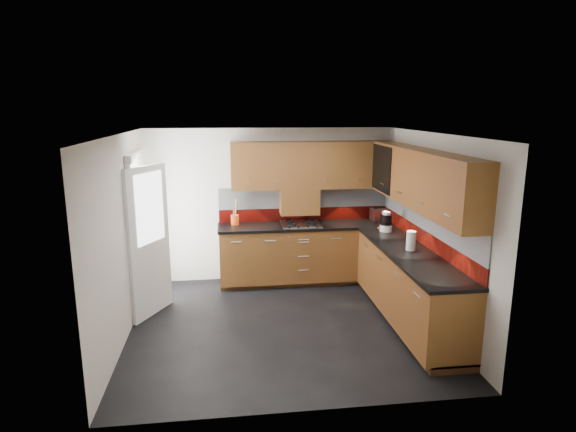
{
  "coord_description": "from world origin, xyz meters",
  "views": [
    {
      "loc": [
        -0.66,
        -5.63,
        2.7
      ],
      "look_at": [
        0.15,
        0.65,
        1.27
      ],
      "focal_mm": 30.0,
      "sensor_mm": 36.0,
      "label": 1
    }
  ],
  "objects": [
    {
      "name": "glass_cabinet",
      "position": [
        1.71,
        1.07,
        1.87
      ],
      "size": [
        0.32,
        0.8,
        0.66
      ],
      "color": "black",
      "rests_on": "room"
    },
    {
      "name": "utensil_pot",
      "position": [
        -0.55,
        1.61,
        1.04
      ],
      "size": [
        0.12,
        0.12,
        0.44
      ],
      "color": "#C34612",
      "rests_on": "countertop"
    },
    {
      "name": "extractor_hood",
      "position": [
        0.45,
        1.64,
        1.28
      ],
      "size": [
        0.6,
        0.33,
        0.4
      ],
      "primitive_type": "cube",
      "color": "#5A2C14",
      "rests_on": "room"
    },
    {
      "name": "food_processor",
      "position": [
        1.62,
        0.92,
        1.07
      ],
      "size": [
        0.17,
        0.17,
        0.29
      ],
      "color": "white",
      "rests_on": "countertop"
    },
    {
      "name": "backsplash",
      "position": [
        1.28,
        0.93,
        1.21
      ],
      "size": [
        2.7,
        3.2,
        0.54
      ],
      "color": "#660C09",
      "rests_on": "countertop"
    },
    {
      "name": "countertop",
      "position": [
        1.05,
        0.7,
        0.92
      ],
      "size": [
        2.72,
        3.22,
        0.04
      ],
      "color": "black",
      "rests_on": "base_cabinets"
    },
    {
      "name": "orange_cloth",
      "position": [
        1.63,
        1.08,
        0.95
      ],
      "size": [
        0.16,
        0.14,
        0.01
      ],
      "primitive_type": "cube",
      "rotation": [
        0.0,
        0.0,
        0.27
      ],
      "color": "orange",
      "rests_on": "countertop"
    },
    {
      "name": "room",
      "position": [
        0.0,
        0.0,
        1.5
      ],
      "size": [
        4.0,
        3.8,
        2.64
      ],
      "color": "black"
    },
    {
      "name": "back_door",
      "position": [
        -1.78,
        0.75,
        1.03
      ],
      "size": [
        0.42,
        1.19,
        2.04
      ],
      "color": "white",
      "rests_on": "room"
    },
    {
      "name": "paper_towel",
      "position": [
        1.62,
        -0.04,
        1.06
      ],
      "size": [
        0.14,
        0.14,
        0.25
      ],
      "primitive_type": "cylinder",
      "rotation": [
        0.0,
        0.0,
        0.22
      ],
      "color": "white",
      "rests_on": "countertop"
    },
    {
      "name": "upper_cabinets",
      "position": [
        1.23,
        0.78,
        1.84
      ],
      "size": [
        2.5,
        3.2,
        0.72
      ],
      "color": "#5A2C14",
      "rests_on": "room"
    },
    {
      "name": "toaster",
      "position": [
        1.75,
        1.64,
        1.04
      ],
      "size": [
        0.31,
        0.23,
        0.2
      ],
      "color": "silver",
      "rests_on": "countertop"
    },
    {
      "name": "base_cabinets",
      "position": [
        1.07,
        0.72,
        0.44
      ],
      "size": [
        2.7,
        3.2,
        0.95
      ],
      "color": "#5A2C14",
      "rests_on": "room"
    },
    {
      "name": "gas_hob",
      "position": [
        0.45,
        1.47,
        0.96
      ],
      "size": [
        0.6,
        0.53,
        0.05
      ],
      "color": "silver",
      "rests_on": "countertop"
    }
  ]
}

